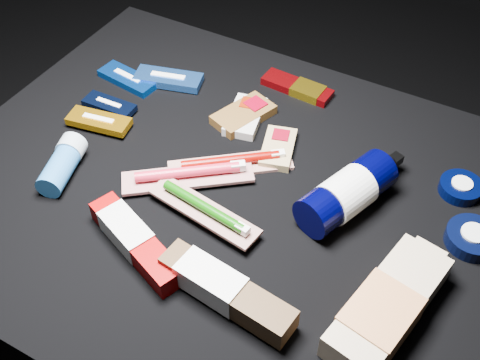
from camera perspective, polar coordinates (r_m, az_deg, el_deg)
The scene contains 20 objects.
ground at distance 1.32m, azimuth -0.80°, elevation -12.65°, with size 3.00×3.00×0.00m, color black.
cloth_table at distance 1.16m, azimuth -0.90°, elevation -7.57°, with size 0.98×0.78×0.40m, color black.
luna_bar_0 at distance 1.23m, azimuth -10.58°, elevation 9.42°, with size 0.13×0.06×0.02m.
luna_bar_1 at distance 1.22m, azimuth -6.81°, elevation 9.50°, with size 0.14×0.08×0.02m.
luna_bar_2 at distance 1.17m, azimuth -12.28°, elevation 6.95°, with size 0.10×0.04×0.01m.
luna_bar_3 at distance 1.13m, azimuth -13.23°, elevation 5.45°, with size 0.12×0.06×0.02m.
clif_bar_0 at distance 1.13m, azimuth 0.51°, elevation 6.32°, with size 0.10×0.13×0.02m.
clif_bar_1 at distance 1.13m, azimuth 0.56°, elevation 6.19°, with size 0.08×0.12×0.02m.
clif_bar_2 at distance 1.06m, azimuth 3.68°, elevation 3.18°, with size 0.08×0.11×0.02m.
power_bar at distance 1.19m, azimuth 5.77°, elevation 8.63°, with size 0.14×0.05×0.02m.
lotion_bottle at distance 0.96m, azimuth 10.09°, elevation -1.21°, with size 0.12×0.22×0.07m.
cream_tin_upper at distance 1.06m, azimuth 20.19°, elevation -0.68°, with size 0.07×0.07×0.02m.
cream_tin_lower at distance 0.99m, azimuth 21.16°, elevation -5.14°, with size 0.08×0.08×0.03m.
bodywash_bottle at distance 0.86m, azimuth 13.71°, elevation -11.76°, with size 0.12×0.24×0.05m.
deodorant_stick at distance 1.05m, azimuth -16.47°, elevation 1.48°, with size 0.08×0.12×0.05m.
toothbrush_pack_0 at distance 1.03m, azimuth -0.74°, elevation 1.63°, with size 0.20×0.17×0.02m.
toothbrush_pack_1 at distance 1.01m, azimuth -4.81°, elevation 0.51°, with size 0.21×0.17×0.02m.
toothbrush_pack_2 at distance 0.94m, azimuth -3.33°, elevation -2.83°, with size 0.20×0.07×0.02m.
toothpaste_carton_red at distance 0.93m, azimuth -10.13°, elevation -5.50°, with size 0.20×0.11×0.04m.
toothpaste_carton_green at distance 0.85m, azimuth -1.82°, elevation -10.21°, with size 0.21×0.07×0.04m.
Camera 1 is at (0.34, -0.59, 1.14)m, focal length 45.00 mm.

